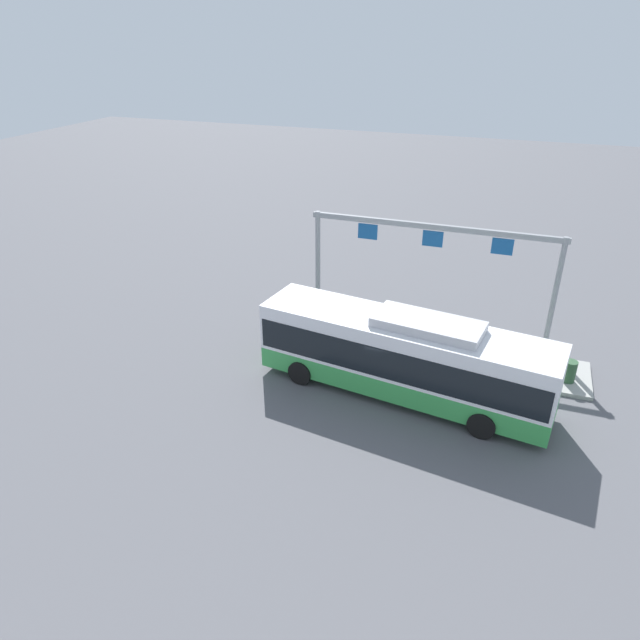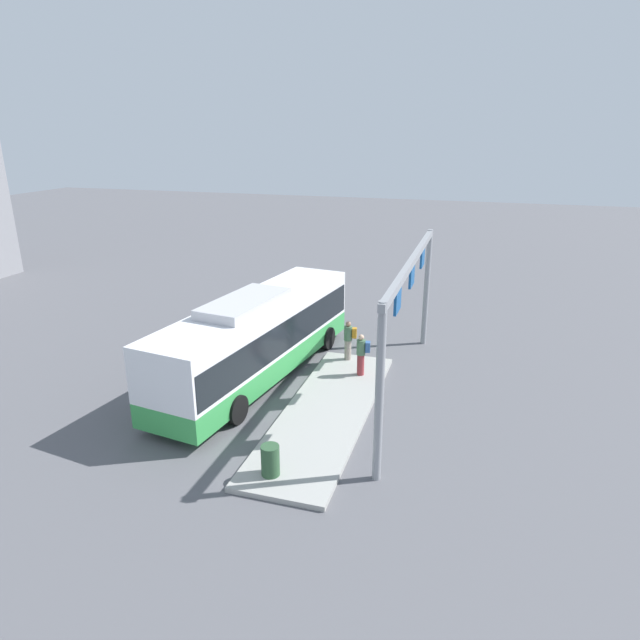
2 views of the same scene
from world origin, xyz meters
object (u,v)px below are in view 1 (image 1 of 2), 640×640
Objects in this scene: person_waiting_near at (398,323)px; trash_bin at (569,371)px; person_boarding at (364,327)px; bus_main at (404,354)px.

person_waiting_near reaches higher than trash_bin.
person_boarding and person_waiting_near have the same top height.
bus_main is 4.07m from person_waiting_near.
trash_bin is (-7.20, 0.94, -0.44)m from person_waiting_near.
person_boarding is at bearing -67.90° from person_waiting_near.
person_boarding is at bearing -0.60° from trash_bin.
person_boarding is (2.38, -3.02, -0.76)m from bus_main.
bus_main is at bearing 28.14° from person_boarding.
person_boarding is 1.86× the size of trash_bin.
bus_main reaches higher than person_waiting_near.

